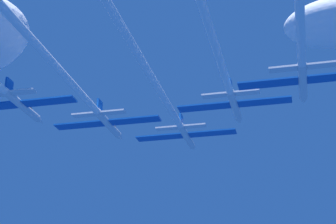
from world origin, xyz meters
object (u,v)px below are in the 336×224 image
Objects in this scene: jet_right_outer at (300,11)px; jet_right_wing at (210,31)px; jet_left_wing at (66,78)px; jet_lead at (162,96)px.

jet_right_wing is at bearing 159.17° from jet_right_outer.
jet_left_wing is 18.61m from jet_right_wing.
jet_right_wing reaches higher than jet_lead.
jet_right_wing is (17.89, -5.04, 0.96)m from jet_left_wing.
jet_left_wing is at bearing -136.60° from jet_lead.
jet_lead is 0.99× the size of jet_right_outer.
jet_right_outer is at bearing -17.48° from jet_left_wing.
jet_right_wing is at bearing -15.73° from jet_left_wing.
jet_right_outer is at bearing -20.83° from jet_right_wing.
jet_left_wing is 0.83× the size of jet_right_wing.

